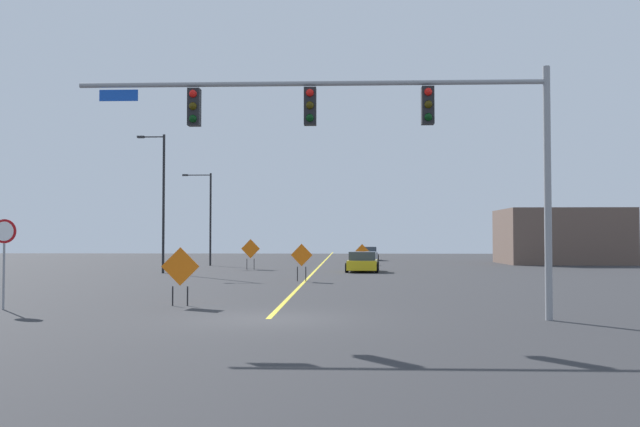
{
  "coord_description": "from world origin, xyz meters",
  "views": [
    {
      "loc": [
        2.18,
        -19.17,
        2.25
      ],
      "look_at": [
        0.74,
        17.9,
        3.56
      ],
      "focal_mm": 38.88,
      "sensor_mm": 36.0,
      "label": 1
    }
  ],
  "objects_px": {
    "street_lamp_near_left": "(162,197)",
    "construction_sign_median_far": "(180,269)",
    "car_silver_approaching": "(367,254)",
    "traffic_signal_assembly": "(375,124)",
    "stop_sign": "(4,246)",
    "street_lamp_far_left": "(208,214)",
    "car_yellow_passing": "(363,262)",
    "construction_sign_median_near": "(302,257)",
    "construction_sign_left_lane": "(251,250)",
    "construction_sign_right_lane": "(362,252)"
  },
  "relations": [
    {
      "from": "street_lamp_far_left",
      "to": "car_silver_approaching",
      "type": "relative_size",
      "value": 1.68
    },
    {
      "from": "street_lamp_near_left",
      "to": "construction_sign_right_lane",
      "type": "distance_m",
      "value": 19.72
    },
    {
      "from": "car_silver_approaching",
      "to": "street_lamp_near_left",
      "type": "bearing_deg",
      "value": -117.85
    },
    {
      "from": "traffic_signal_assembly",
      "to": "street_lamp_far_left",
      "type": "relative_size",
      "value": 1.75
    },
    {
      "from": "street_lamp_near_left",
      "to": "construction_sign_median_far",
      "type": "height_order",
      "value": "street_lamp_near_left"
    },
    {
      "from": "construction_sign_left_lane",
      "to": "construction_sign_median_near",
      "type": "relative_size",
      "value": 1.12
    },
    {
      "from": "street_lamp_near_left",
      "to": "construction_sign_right_lane",
      "type": "height_order",
      "value": "street_lamp_near_left"
    },
    {
      "from": "construction_sign_right_lane",
      "to": "car_yellow_passing",
      "type": "xyz_separation_m",
      "value": [
        -0.23,
        -11.87,
        -0.46
      ]
    },
    {
      "from": "construction_sign_left_lane",
      "to": "street_lamp_near_left",
      "type": "bearing_deg",
      "value": -132.38
    },
    {
      "from": "stop_sign",
      "to": "car_silver_approaching",
      "type": "relative_size",
      "value": 0.64
    },
    {
      "from": "stop_sign",
      "to": "car_yellow_passing",
      "type": "distance_m",
      "value": 27.43
    },
    {
      "from": "construction_sign_right_lane",
      "to": "stop_sign",
      "type": "bearing_deg",
      "value": -108.21
    },
    {
      "from": "traffic_signal_assembly",
      "to": "car_silver_approaching",
      "type": "xyz_separation_m",
      "value": [
        1.25,
        50.75,
        -4.75
      ]
    },
    {
      "from": "construction_sign_median_far",
      "to": "car_silver_approaching",
      "type": "xyz_separation_m",
      "value": [
        7.55,
        47.13,
        -0.57
      ]
    },
    {
      "from": "construction_sign_median_far",
      "to": "street_lamp_far_left",
      "type": "bearing_deg",
      "value": 99.9
    },
    {
      "from": "street_lamp_far_left",
      "to": "traffic_signal_assembly",
      "type": "bearing_deg",
      "value": -71.76
    },
    {
      "from": "traffic_signal_assembly",
      "to": "street_lamp_near_left",
      "type": "distance_m",
      "value": 27.58
    },
    {
      "from": "stop_sign",
      "to": "street_lamp_far_left",
      "type": "height_order",
      "value": "street_lamp_far_left"
    },
    {
      "from": "construction_sign_left_lane",
      "to": "car_silver_approaching",
      "type": "xyz_separation_m",
      "value": [
        8.89,
        20.79,
        -0.73
      ]
    },
    {
      "from": "street_lamp_far_left",
      "to": "car_silver_approaching",
      "type": "bearing_deg",
      "value": 46.93
    },
    {
      "from": "construction_sign_median_far",
      "to": "construction_sign_median_near",
      "type": "height_order",
      "value": "construction_sign_median_near"
    },
    {
      "from": "car_silver_approaching",
      "to": "traffic_signal_assembly",
      "type": "bearing_deg",
      "value": -91.41
    },
    {
      "from": "traffic_signal_assembly",
      "to": "construction_sign_right_lane",
      "type": "relative_size",
      "value": 7.59
    },
    {
      "from": "car_yellow_passing",
      "to": "street_lamp_near_left",
      "type": "bearing_deg",
      "value": -169.52
    },
    {
      "from": "stop_sign",
      "to": "street_lamp_far_left",
      "type": "relative_size",
      "value": 0.38
    },
    {
      "from": "stop_sign",
      "to": "construction_sign_left_lane",
      "type": "relative_size",
      "value": 1.31
    },
    {
      "from": "construction_sign_median_far",
      "to": "construction_sign_left_lane",
      "type": "distance_m",
      "value": 26.38
    },
    {
      "from": "street_lamp_near_left",
      "to": "construction_sign_median_near",
      "type": "distance_m",
      "value": 12.8
    },
    {
      "from": "street_lamp_near_left",
      "to": "car_yellow_passing",
      "type": "height_order",
      "value": "street_lamp_near_left"
    },
    {
      "from": "street_lamp_near_left",
      "to": "construction_sign_median_far",
      "type": "bearing_deg",
      "value": -73.24
    },
    {
      "from": "traffic_signal_assembly",
      "to": "car_silver_approaching",
      "type": "height_order",
      "value": "traffic_signal_assembly"
    },
    {
      "from": "street_lamp_far_left",
      "to": "car_yellow_passing",
      "type": "distance_m",
      "value": 16.03
    },
    {
      "from": "traffic_signal_assembly",
      "to": "stop_sign",
      "type": "relative_size",
      "value": 4.64
    },
    {
      "from": "construction_sign_left_lane",
      "to": "traffic_signal_assembly",
      "type": "bearing_deg",
      "value": -75.69
    },
    {
      "from": "stop_sign",
      "to": "construction_sign_median_near",
      "type": "height_order",
      "value": "stop_sign"
    },
    {
      "from": "street_lamp_near_left",
      "to": "car_silver_approaching",
      "type": "bearing_deg",
      "value": 62.15
    },
    {
      "from": "construction_sign_left_lane",
      "to": "car_yellow_passing",
      "type": "xyz_separation_m",
      "value": [
        7.9,
        -3.05,
        -0.76
      ]
    },
    {
      "from": "construction_sign_right_lane",
      "to": "car_yellow_passing",
      "type": "distance_m",
      "value": 11.88
    },
    {
      "from": "stop_sign",
      "to": "construction_sign_median_far",
      "type": "distance_m",
      "value": 5.49
    },
    {
      "from": "traffic_signal_assembly",
      "to": "street_lamp_far_left",
      "type": "distance_m",
      "value": 38.48
    },
    {
      "from": "car_silver_approaching",
      "to": "car_yellow_passing",
      "type": "height_order",
      "value": "car_silver_approaching"
    },
    {
      "from": "construction_sign_left_lane",
      "to": "stop_sign",
      "type": "bearing_deg",
      "value": -98.0
    },
    {
      "from": "construction_sign_right_lane",
      "to": "car_silver_approaching",
      "type": "distance_m",
      "value": 11.99
    },
    {
      "from": "traffic_signal_assembly",
      "to": "construction_sign_left_lane",
      "type": "height_order",
      "value": "traffic_signal_assembly"
    },
    {
      "from": "traffic_signal_assembly",
      "to": "construction_sign_median_far",
      "type": "bearing_deg",
      "value": 150.1
    },
    {
      "from": "traffic_signal_assembly",
      "to": "construction_sign_left_lane",
      "type": "relative_size",
      "value": 6.08
    },
    {
      "from": "construction_sign_median_near",
      "to": "car_silver_approaching",
      "type": "xyz_separation_m",
      "value": [
        4.38,
        34.03,
        -0.59
      ]
    },
    {
      "from": "stop_sign",
      "to": "car_yellow_passing",
      "type": "height_order",
      "value": "stop_sign"
    },
    {
      "from": "traffic_signal_assembly",
      "to": "construction_sign_median_near",
      "type": "distance_m",
      "value": 17.52
    },
    {
      "from": "car_yellow_passing",
      "to": "construction_sign_median_far",
      "type": "bearing_deg",
      "value": -105.73
    }
  ]
}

